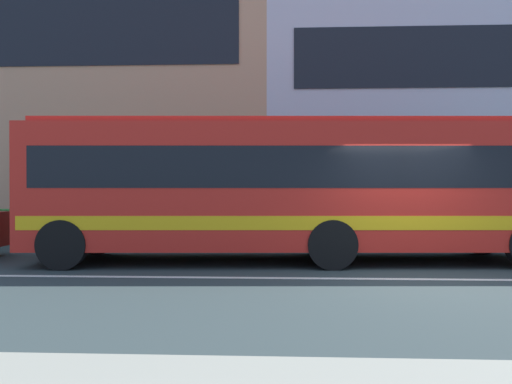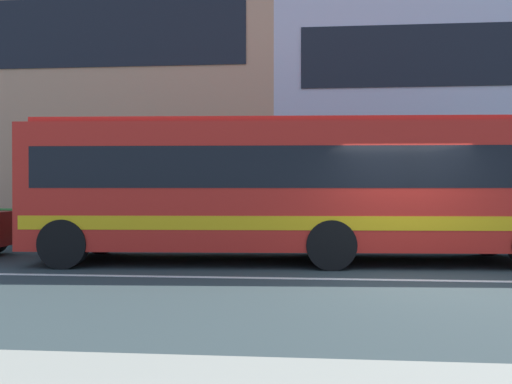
% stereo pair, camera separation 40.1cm
% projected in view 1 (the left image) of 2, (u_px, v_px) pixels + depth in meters
% --- Properties ---
extents(ground_plane, '(160.00, 160.00, 0.00)m').
position_uv_depth(ground_plane, '(421.00, 279.00, 9.15)').
color(ground_plane, '#2E3B3C').
extents(lane_centre_line, '(60.00, 0.16, 0.01)m').
position_uv_depth(lane_centre_line, '(421.00, 279.00, 9.15)').
color(lane_centre_line, silver).
rests_on(lane_centre_line, ground_plane).
extents(hedge_row_far, '(20.48, 1.10, 0.99)m').
position_uv_depth(hedge_row_far, '(310.00, 227.00, 14.78)').
color(hedge_row_far, '#2A6F2A').
rests_on(hedge_row_far, ground_plane).
extents(apartment_block_left, '(23.98, 12.02, 12.33)m').
position_uv_depth(apartment_block_left, '(17.00, 92.00, 24.25)').
color(apartment_block_left, tan).
rests_on(apartment_block_left, ground_plane).
extents(transit_bus, '(11.50, 3.11, 3.08)m').
position_uv_depth(transit_bus, '(293.00, 185.00, 11.38)').
color(transit_bus, red).
rests_on(transit_bus, ground_plane).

